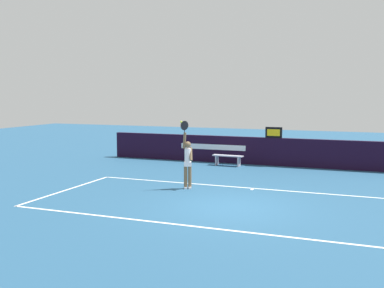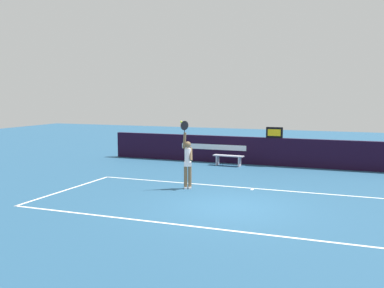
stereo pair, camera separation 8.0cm
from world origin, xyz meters
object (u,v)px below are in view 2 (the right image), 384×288
at_px(tennis_player, 188,161).
at_px(courtside_bench_near, 228,158).
at_px(tennis_ball, 181,122).
at_px(speed_display, 274,133).

relative_size(tennis_player, courtside_bench_near, 1.67).
relative_size(tennis_ball, courtside_bench_near, 0.05).
bearing_deg(speed_display, courtside_bench_near, -157.25).
bearing_deg(tennis_player, speed_display, 73.58).
distance_m(speed_display, tennis_ball, 6.92).
xyz_separation_m(speed_display, tennis_player, (-1.88, -6.38, -0.56)).
distance_m(tennis_player, tennis_ball, 1.42).
relative_size(speed_display, courtside_bench_near, 0.53).
distance_m(tennis_ball, courtside_bench_near, 6.07).
bearing_deg(tennis_player, courtside_bench_near, 91.39).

